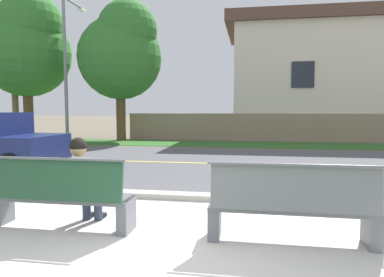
% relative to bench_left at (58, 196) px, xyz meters
% --- Properties ---
extents(ground_plane, '(140.00, 140.00, 0.00)m').
position_rel_bench_left_xyz_m(ground_plane, '(1.51, 7.49, -0.46)').
color(ground_plane, '#665B4C').
extents(sidewalk_pavement, '(44.00, 3.60, 0.01)m').
position_rel_bench_left_xyz_m(sidewalk_pavement, '(1.51, -0.11, -0.46)').
color(sidewalk_pavement, beige).
rests_on(sidewalk_pavement, ground_plane).
extents(curb_edge, '(44.00, 0.30, 0.11)m').
position_rel_bench_left_xyz_m(curb_edge, '(1.51, 1.84, -0.41)').
color(curb_edge, '#ADA89E').
rests_on(curb_edge, ground_plane).
extents(street_asphalt, '(52.00, 8.00, 0.01)m').
position_rel_bench_left_xyz_m(street_asphalt, '(1.51, 5.99, -0.46)').
color(street_asphalt, '#515156').
rests_on(street_asphalt, ground_plane).
extents(road_centre_line, '(48.00, 0.14, 0.01)m').
position_rel_bench_left_xyz_m(road_centre_line, '(1.51, 5.99, -0.45)').
color(road_centre_line, '#E0CC4C').
rests_on(road_centre_line, ground_plane).
extents(far_verge_grass, '(48.00, 2.80, 0.02)m').
position_rel_bench_left_xyz_m(far_verge_grass, '(1.51, 11.75, -0.45)').
color(far_verge_grass, '#2D6026').
rests_on(far_verge_grass, ground_plane).
extents(bench_left, '(1.99, 0.48, 1.01)m').
position_rel_bench_left_xyz_m(bench_left, '(0.00, 0.00, 0.00)').
color(bench_left, slate).
rests_on(bench_left, ground_plane).
extents(bench_right, '(1.99, 0.48, 1.01)m').
position_rel_bench_left_xyz_m(bench_right, '(3.02, 0.00, 0.00)').
color(bench_right, slate).
rests_on(bench_right, ground_plane).
extents(seated_person_olive, '(0.52, 0.68, 1.25)m').
position_rel_bench_left_xyz_m(seated_person_olive, '(0.26, 0.17, 0.21)').
color(seated_person_olive, '#333D56').
rests_on(seated_person_olive, ground_plane).
extents(streetlamp, '(0.24, 2.10, 7.09)m').
position_rel_bench_left_xyz_m(streetlamp, '(-6.25, 11.55, 3.59)').
color(streetlamp, gray).
rests_on(streetlamp, ground_plane).
extents(shade_tree_far_left, '(4.54, 4.54, 7.49)m').
position_rel_bench_left_xyz_m(shade_tree_far_left, '(-8.88, 12.32, 4.40)').
color(shade_tree_far_left, brown).
rests_on(shade_tree_far_left, ground_plane).
extents(shade_tree_left, '(4.23, 4.23, 6.99)m').
position_rel_bench_left_xyz_m(shade_tree_left, '(-3.93, 12.77, 4.08)').
color(shade_tree_left, brown).
rests_on(shade_tree_left, ground_plane).
extents(palm_tree_tall, '(2.09, 1.98, 7.50)m').
position_rel_bench_left_xyz_m(palm_tree_tall, '(-9.79, 12.43, 5.57)').
color(palm_tree_tall, brown).
rests_on(palm_tree_tall, ground_plane).
extents(garden_wall, '(13.00, 0.36, 1.40)m').
position_rel_bench_left_xyz_m(garden_wall, '(2.59, 13.88, 0.24)').
color(garden_wall, gray).
rests_on(garden_wall, ground_plane).
extents(house_across_street, '(13.40, 6.91, 6.66)m').
position_rel_bench_left_xyz_m(house_across_street, '(7.87, 17.08, 2.91)').
color(house_across_street, beige).
rests_on(house_across_street, ground_plane).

